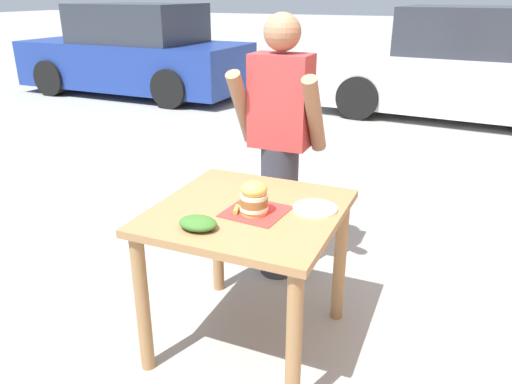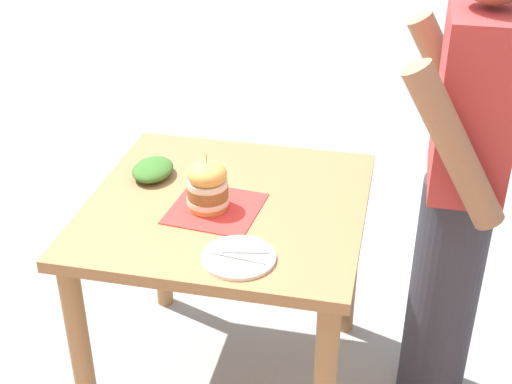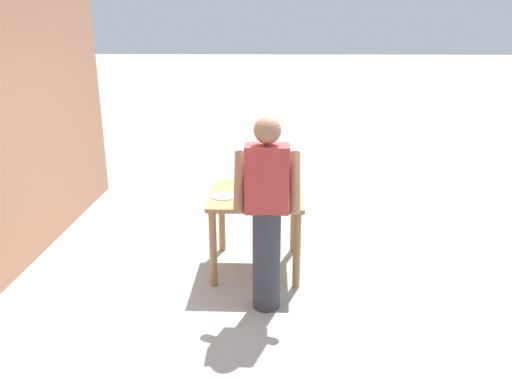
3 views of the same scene
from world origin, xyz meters
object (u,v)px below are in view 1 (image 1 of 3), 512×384
at_px(side_salad, 198,223).
at_px(pickle_spear, 236,210).
at_px(parked_car_near_curb, 136,54).
at_px(parked_car_far_end, 465,69).
at_px(sandwich, 254,198).
at_px(side_plate_with_forks, 315,208).
at_px(diner_across_table, 280,148).
at_px(patio_table, 248,234).

bearing_deg(side_salad, pickle_spear, 69.98).
height_order(parked_car_near_curb, parked_car_far_end, same).
bearing_deg(sandwich, side_salad, -123.83).
bearing_deg(parked_car_near_curb, side_plate_with_forks, -47.65).
bearing_deg(side_plate_with_forks, parked_car_near_curb, 132.35).
bearing_deg(sandwich, diner_across_table, 101.84).
bearing_deg(patio_table, parked_car_near_curb, 130.01).
bearing_deg(sandwich, side_plate_with_forks, 32.56).
distance_m(sandwich, side_salad, 0.31).
bearing_deg(diner_across_table, pickle_spear, -84.21).
xyz_separation_m(side_plate_with_forks, parked_car_near_curb, (-5.14, 5.64, -0.08)).
bearing_deg(parked_car_far_end, side_plate_with_forks, -94.78).
bearing_deg(diner_across_table, patio_table, -81.32).
bearing_deg(diner_across_table, side_plate_with_forks, -56.06).
relative_size(patio_table, pickle_spear, 12.00).
bearing_deg(side_salad, parked_car_near_curb, 127.92).
bearing_deg(patio_table, diner_across_table, 98.68).
height_order(sandwich, pickle_spear, sandwich).
relative_size(sandwich, parked_car_near_curb, 0.05).
bearing_deg(patio_table, parked_car_far_end, 82.42).
bearing_deg(side_salad, parked_car_far_end, 81.76).
height_order(sandwich, side_plate_with_forks, sandwich).
distance_m(diner_across_table, parked_car_near_curb, 6.88).
distance_m(sandwich, parked_car_far_end, 6.17).
height_order(patio_table, parked_car_near_curb, parked_car_near_curb).
height_order(diner_across_table, parked_car_near_curb, diner_across_table).
bearing_deg(patio_table, side_plate_with_forks, 20.50).
bearing_deg(parked_car_near_curb, pickle_spear, -50.51).
relative_size(patio_table, sandwich, 4.62).
xyz_separation_m(pickle_spear, parked_car_near_curb, (-4.80, 5.82, -0.09)).
bearing_deg(parked_car_near_curb, parked_car_far_end, 3.27).
relative_size(side_plate_with_forks, diner_across_table, 0.13).
distance_m(pickle_spear, parked_car_near_curb, 7.54).
xyz_separation_m(pickle_spear, parked_car_far_end, (0.84, 6.14, -0.09)).
bearing_deg(side_plate_with_forks, sandwich, -147.44).
xyz_separation_m(sandwich, pickle_spear, (-0.08, -0.02, -0.07)).
height_order(patio_table, sandwich, sandwich).
xyz_separation_m(sandwich, side_salad, (-0.17, -0.25, -0.06)).
relative_size(patio_table, parked_car_near_curb, 0.22).
height_order(side_plate_with_forks, diner_across_table, diner_across_table).
height_order(patio_table, parked_car_far_end, parked_car_far_end).
bearing_deg(parked_car_far_end, sandwich, -97.04).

